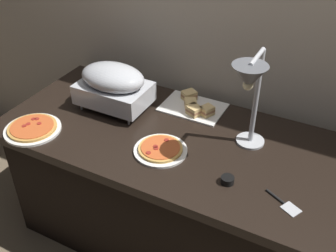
{
  "coord_description": "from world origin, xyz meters",
  "views": [
    {
      "loc": [
        0.71,
        -1.49,
        1.98
      ],
      "look_at": [
        -0.07,
        0.0,
        0.81
      ],
      "focal_mm": 43.52,
      "sensor_mm": 36.0,
      "label": 1
    }
  ],
  "objects_px": {
    "heat_lamp": "(250,85)",
    "pizza_plate_front": "(32,128)",
    "sandwich_platter": "(194,106)",
    "serving_spatula": "(283,203)",
    "sauce_cup_near": "(227,180)",
    "chafing_dish": "(113,85)",
    "pizza_plate_center": "(160,149)"
  },
  "relations": [
    {
      "from": "chafing_dish",
      "to": "pizza_plate_front",
      "type": "xyz_separation_m",
      "value": [
        -0.25,
        -0.38,
        -0.13
      ]
    },
    {
      "from": "heat_lamp",
      "to": "pizza_plate_center",
      "type": "xyz_separation_m",
      "value": [
        -0.36,
        -0.13,
        -0.38
      ]
    },
    {
      "from": "serving_spatula",
      "to": "pizza_plate_front",
      "type": "bearing_deg",
      "value": -176.28
    },
    {
      "from": "pizza_plate_center",
      "to": "serving_spatula",
      "type": "relative_size",
      "value": 1.56
    },
    {
      "from": "sandwich_platter",
      "to": "serving_spatula",
      "type": "distance_m",
      "value": 0.8
    },
    {
      "from": "sauce_cup_near",
      "to": "pizza_plate_center",
      "type": "bearing_deg",
      "value": 171.1
    },
    {
      "from": "heat_lamp",
      "to": "sandwich_platter",
      "type": "distance_m",
      "value": 0.6
    },
    {
      "from": "sandwich_platter",
      "to": "serving_spatula",
      "type": "xyz_separation_m",
      "value": [
        0.63,
        -0.49,
        -0.02
      ]
    },
    {
      "from": "sandwich_platter",
      "to": "chafing_dish",
      "type": "bearing_deg",
      "value": -154.7
    },
    {
      "from": "pizza_plate_front",
      "to": "sauce_cup_near",
      "type": "xyz_separation_m",
      "value": [
        1.03,
        0.09,
        0.0
      ]
    },
    {
      "from": "chafing_dish",
      "to": "heat_lamp",
      "type": "bearing_deg",
      "value": -7.29
    },
    {
      "from": "chafing_dish",
      "to": "sandwich_platter",
      "type": "distance_m",
      "value": 0.46
    },
    {
      "from": "pizza_plate_front",
      "to": "sauce_cup_near",
      "type": "distance_m",
      "value": 1.04
    },
    {
      "from": "heat_lamp",
      "to": "pizza_plate_front",
      "type": "distance_m",
      "value": 1.13
    },
    {
      "from": "pizza_plate_center",
      "to": "sauce_cup_near",
      "type": "height_order",
      "value": "same"
    },
    {
      "from": "sandwich_platter",
      "to": "serving_spatula",
      "type": "height_order",
      "value": "sandwich_platter"
    },
    {
      "from": "sandwich_platter",
      "to": "sauce_cup_near",
      "type": "height_order",
      "value": "sandwich_platter"
    },
    {
      "from": "chafing_dish",
      "to": "serving_spatula",
      "type": "height_order",
      "value": "chafing_dish"
    },
    {
      "from": "chafing_dish",
      "to": "pizza_plate_center",
      "type": "height_order",
      "value": "chafing_dish"
    },
    {
      "from": "heat_lamp",
      "to": "serving_spatula",
      "type": "relative_size",
      "value": 3.05
    },
    {
      "from": "heat_lamp",
      "to": "chafing_dish",
      "type": "bearing_deg",
      "value": 172.71
    },
    {
      "from": "chafing_dish",
      "to": "pizza_plate_center",
      "type": "bearing_deg",
      "value": -29.22
    },
    {
      "from": "chafing_dish",
      "to": "sauce_cup_near",
      "type": "relative_size",
      "value": 6.52
    },
    {
      "from": "sandwich_platter",
      "to": "sauce_cup_near",
      "type": "bearing_deg",
      "value": -51.47
    },
    {
      "from": "heat_lamp",
      "to": "pizza_plate_center",
      "type": "height_order",
      "value": "heat_lamp"
    },
    {
      "from": "pizza_plate_center",
      "to": "serving_spatula",
      "type": "height_order",
      "value": "pizza_plate_center"
    },
    {
      "from": "heat_lamp",
      "to": "sauce_cup_near",
      "type": "distance_m",
      "value": 0.42
    },
    {
      "from": "heat_lamp",
      "to": "serving_spatula",
      "type": "bearing_deg",
      "value": -38.21
    },
    {
      "from": "pizza_plate_front",
      "to": "pizza_plate_center",
      "type": "bearing_deg",
      "value": 12.79
    },
    {
      "from": "chafing_dish",
      "to": "sandwich_platter",
      "type": "relative_size",
      "value": 1.13
    },
    {
      "from": "pizza_plate_front",
      "to": "pizza_plate_center",
      "type": "distance_m",
      "value": 0.69
    },
    {
      "from": "chafing_dish",
      "to": "pizza_plate_front",
      "type": "relative_size",
      "value": 1.33
    }
  ]
}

